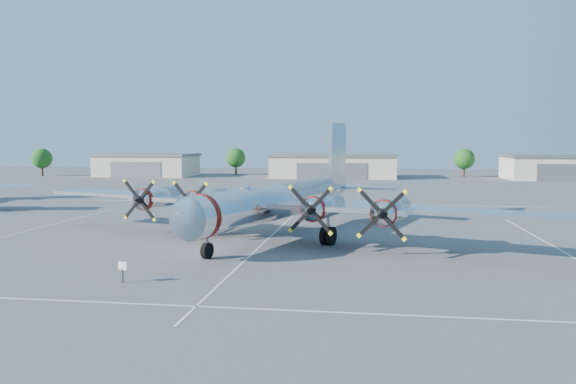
# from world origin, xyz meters

# --- Properties ---
(ground) EXTENTS (260.00, 260.00, 0.00)m
(ground) POSITION_xyz_m (0.00, 0.00, 0.00)
(ground) COLOR #4E4E50
(ground) RESTS_ON ground
(parking_lines) EXTENTS (60.00, 50.08, 0.01)m
(parking_lines) POSITION_xyz_m (0.00, -1.75, 0.01)
(parking_lines) COLOR silver
(parking_lines) RESTS_ON ground
(hangar_west) EXTENTS (22.60, 14.60, 5.40)m
(hangar_west) POSITION_xyz_m (-45.00, 81.96, 2.71)
(hangar_west) COLOR #C1B399
(hangar_west) RESTS_ON ground
(hangar_center) EXTENTS (28.60, 14.60, 5.40)m
(hangar_center) POSITION_xyz_m (0.00, 81.96, 2.71)
(hangar_center) COLOR #C1B399
(hangar_center) RESTS_ON ground
(hangar_east) EXTENTS (20.60, 14.60, 5.40)m
(hangar_east) POSITION_xyz_m (48.00, 81.96, 2.71)
(hangar_east) COLOR #C1B399
(hangar_east) RESTS_ON ground
(tree_far_west) EXTENTS (4.80, 4.80, 6.64)m
(tree_far_west) POSITION_xyz_m (-70.00, 78.00, 4.22)
(tree_far_west) COLOR #382619
(tree_far_west) RESTS_ON ground
(tree_west) EXTENTS (4.80, 4.80, 6.64)m
(tree_west) POSITION_xyz_m (-25.00, 90.00, 4.22)
(tree_west) COLOR #382619
(tree_west) RESTS_ON ground
(tree_east) EXTENTS (4.80, 4.80, 6.64)m
(tree_east) POSITION_xyz_m (30.00, 88.00, 4.22)
(tree_east) COLOR #382619
(tree_east) RESTS_ON ground
(main_bomber_b29) EXTENTS (52.05, 43.19, 9.87)m
(main_bomber_b29) POSITION_xyz_m (0.68, -1.19, 0.00)
(main_bomber_b29) COLOR silver
(main_bomber_b29) RESTS_ON ground
(info_placard) EXTENTS (0.60, 0.26, 1.19)m
(info_placard) POSITION_xyz_m (-5.45, -18.16, 0.84)
(info_placard) COLOR black
(info_placard) RESTS_ON ground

